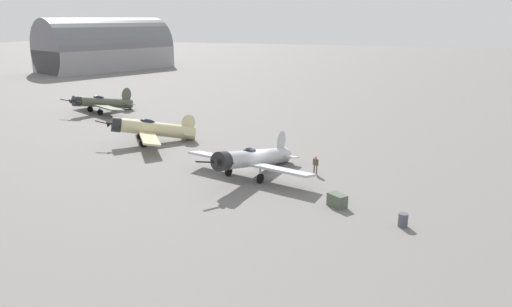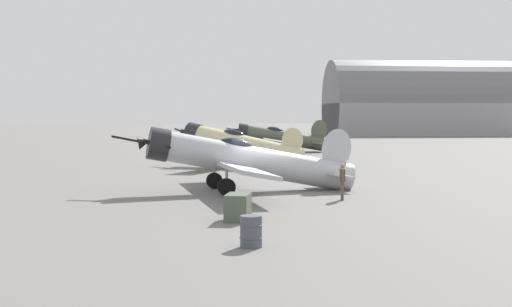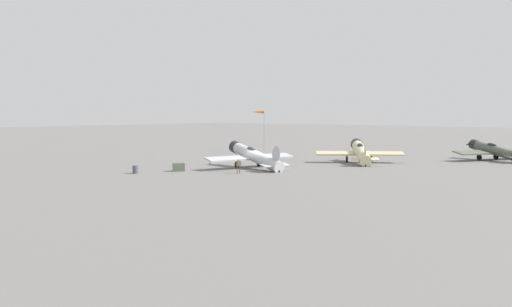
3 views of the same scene
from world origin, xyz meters
TOP-DOWN VIEW (x-y plane):
  - ground_plane at (0.00, 0.00)m, footprint 400.00×400.00m
  - airplane_foreground at (-0.14, -0.49)m, footprint 11.72×11.08m
  - airplane_mid_apron at (-13.76, 6.35)m, footprint 9.37×10.18m
  - airplane_far_line at (-28.97, 18.73)m, footprint 11.36×8.73m
  - ground_crew_mechanic at (4.77, 1.54)m, footprint 0.53×0.41m
  - equipment_crate at (7.66, -5.02)m, footprint 1.54×1.43m
  - fuel_drum at (12.13, -6.97)m, footprint 0.65×0.65m
  - windsock_mast at (-19.00, -15.59)m, footprint 1.73×2.07m

SIDE VIEW (x-z plane):
  - ground_plane at x=0.00m, z-range 0.00..0.00m
  - fuel_drum at x=12.13m, z-range 0.00..0.88m
  - equipment_crate at x=7.66m, z-range 0.00..0.93m
  - ground_crew_mechanic at x=4.77m, z-range 0.17..1.74m
  - airplane_far_line at x=-28.97m, z-range -0.19..3.00m
  - airplane_foreground at x=-0.14m, z-range -0.13..3.11m
  - airplane_mid_apron at x=-13.76m, z-range -0.03..3.08m
  - windsock_mast at x=-19.00m, z-range 2.95..10.02m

